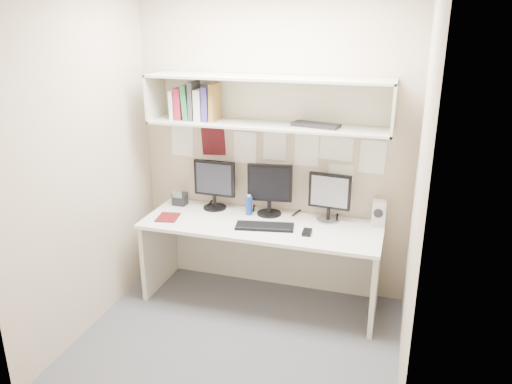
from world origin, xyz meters
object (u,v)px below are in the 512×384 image
(desk, at_px, (261,262))
(monitor_center, at_px, (270,187))
(desk_phone, at_px, (180,199))
(monitor_right, at_px, (329,195))
(speaker, at_px, (379,213))
(maroon_notebook, at_px, (168,217))
(monitor_left, at_px, (214,182))
(keyboard, at_px, (265,226))

(desk, xyz_separation_m, monitor_center, (0.01, 0.22, 0.61))
(desk_phone, bearing_deg, desk, -11.48)
(monitor_right, relative_size, speaker, 1.91)
(desk, distance_m, speaker, 1.08)
(monitor_right, xyz_separation_m, maroon_notebook, (-1.33, -0.35, -0.22))
(monitor_left, relative_size, desk_phone, 3.01)
(desk, bearing_deg, maroon_notebook, -171.07)
(monitor_right, distance_m, speaker, 0.43)
(desk, relative_size, speaker, 9.23)
(keyboard, bearing_deg, monitor_center, 88.03)
(desk, relative_size, monitor_center, 4.43)
(speaker, distance_m, maroon_notebook, 1.78)
(monitor_right, distance_m, keyboard, 0.61)
(monitor_left, xyz_separation_m, keyboard, (0.56, -0.31, -0.23))
(monitor_center, bearing_deg, desk, -101.09)
(keyboard, bearing_deg, speaker, 9.64)
(speaker, relative_size, desk_phone, 1.48)
(monitor_left, height_order, speaker, monitor_left)
(desk, relative_size, monitor_left, 4.53)
(keyboard, relative_size, desk_phone, 3.24)
(monitor_right, xyz_separation_m, desk_phone, (-1.37, -0.02, -0.17))
(monitor_right, bearing_deg, speaker, 6.85)
(desk, relative_size, maroon_notebook, 9.45)
(desk, height_order, speaker, speaker)
(keyboard, relative_size, maroon_notebook, 2.24)
(desk, relative_size, keyboard, 4.21)
(monitor_right, relative_size, keyboard, 0.87)
(monitor_left, bearing_deg, monitor_right, 1.40)
(speaker, bearing_deg, monitor_center, 176.19)
(monitor_right, height_order, keyboard, monitor_right)
(desk, height_order, keyboard, keyboard)
(monitor_left, xyz_separation_m, monitor_center, (0.51, -0.00, 0.00))
(maroon_notebook, height_order, desk_phone, desk_phone)
(monitor_center, height_order, desk_phone, monitor_center)
(monitor_center, bearing_deg, monitor_right, -7.94)
(keyboard, distance_m, maroon_notebook, 0.86)
(desk, bearing_deg, speaker, 13.68)
(desk, distance_m, keyboard, 0.39)
(speaker, bearing_deg, desk, -170.72)
(speaker, bearing_deg, monitor_left, 175.98)
(keyboard, relative_size, speaker, 2.19)
(monitor_left, height_order, monitor_center, monitor_center)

